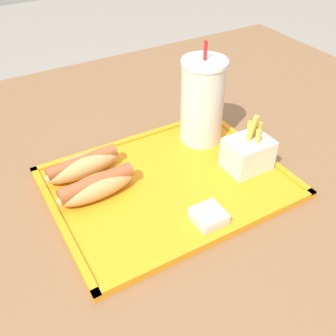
{
  "coord_description": "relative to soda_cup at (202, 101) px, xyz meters",
  "views": [
    {
      "loc": [
        -0.27,
        -0.45,
        1.2
      ],
      "look_at": [
        -0.01,
        0.01,
        0.77
      ],
      "focal_mm": 42.0,
      "sensor_mm": 36.0,
      "label": 1
    }
  ],
  "objects": [
    {
      "name": "soda_cup",
      "position": [
        0.0,
        0.0,
        0.0
      ],
      "size": [
        0.09,
        0.09,
        0.2
      ],
      "color": "silver",
      "rests_on": "food_tray"
    },
    {
      "name": "sauce_cup_mayo",
      "position": [
        -0.12,
        -0.2,
        -0.07
      ],
      "size": [
        0.05,
        0.05,
        0.02
      ],
      "color": "silver",
      "rests_on": "food_tray"
    },
    {
      "name": "fries_carton",
      "position": [
        0.02,
        -0.12,
        -0.05
      ],
      "size": [
        0.08,
        0.06,
        0.11
      ],
      "color": "silver",
      "rests_on": "food_tray"
    },
    {
      "name": "hot_dog_near",
      "position": [
        -0.25,
        -0.06,
        -0.06
      ],
      "size": [
        0.14,
        0.06,
        0.04
      ],
      "color": "tan",
      "rests_on": "food_tray"
    },
    {
      "name": "dining_table",
      "position": [
        -0.12,
        -0.1,
        -0.46
      ],
      "size": [
        1.42,
        1.19,
        0.73
      ],
      "color": "brown",
      "rests_on": "ground_plane"
    },
    {
      "name": "food_tray",
      "position": [
        -0.13,
        -0.09,
        -0.09
      ],
      "size": [
        0.41,
        0.31,
        0.01
      ],
      "color": "orange",
      "rests_on": "dining_table"
    },
    {
      "name": "hot_dog_far",
      "position": [
        -0.25,
        0.01,
        -0.06
      ],
      "size": [
        0.14,
        0.06,
        0.04
      ],
      "color": "tan",
      "rests_on": "food_tray"
    }
  ]
}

